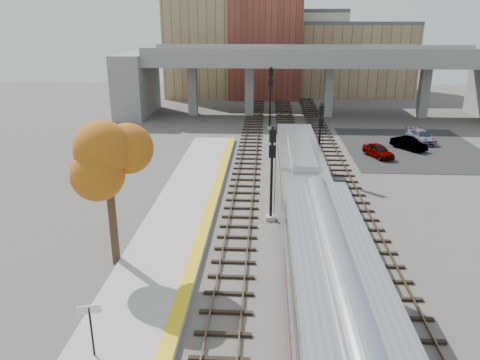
% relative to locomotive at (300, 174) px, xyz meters
% --- Properties ---
extents(ground, '(160.00, 160.00, 0.00)m').
position_rel_locomotive_xyz_m(ground, '(-1.00, -11.43, -2.28)').
color(ground, '#47423D').
rests_on(ground, ground).
extents(platform, '(4.50, 60.00, 0.35)m').
position_rel_locomotive_xyz_m(platform, '(-8.25, -11.43, -2.10)').
color(platform, '#9E9E99').
rests_on(platform, ground).
extents(yellow_strip, '(0.70, 60.00, 0.01)m').
position_rel_locomotive_xyz_m(yellow_strip, '(-6.35, -11.43, -1.92)').
color(yellow_strip, yellow).
rests_on(yellow_strip, platform).
extents(tracks, '(10.70, 95.00, 0.25)m').
position_rel_locomotive_xyz_m(tracks, '(-0.07, 1.07, -2.20)').
color(tracks, black).
rests_on(tracks, ground).
extents(overpass, '(54.00, 12.00, 9.50)m').
position_rel_locomotive_xyz_m(overpass, '(3.92, 33.57, 3.53)').
color(overpass, slate).
rests_on(overpass, ground).
extents(buildings_far, '(43.00, 21.00, 20.60)m').
position_rel_locomotive_xyz_m(buildings_far, '(0.26, 55.14, 5.60)').
color(buildings_far, '#9A8159').
rests_on(buildings_far, ground).
extents(parking_lot, '(14.00, 18.00, 0.04)m').
position_rel_locomotive_xyz_m(parking_lot, '(13.00, 16.57, -2.26)').
color(parking_lot, black).
rests_on(parking_lot, ground).
extents(locomotive, '(3.02, 19.05, 4.10)m').
position_rel_locomotive_xyz_m(locomotive, '(0.00, 0.00, 0.00)').
color(locomotive, '#A8AAB2').
rests_on(locomotive, ground).
extents(signal_mast_near, '(0.60, 0.64, 6.48)m').
position_rel_locomotive_xyz_m(signal_mast_near, '(-2.10, -3.17, 0.83)').
color(signal_mast_near, '#9E9E99').
rests_on(signal_mast_near, ground).
extents(signal_mast_mid, '(0.60, 0.64, 6.41)m').
position_rel_locomotive_xyz_m(signal_mast_mid, '(2.00, 6.30, 0.77)').
color(signal_mast_mid, '#9E9E99').
rests_on(signal_mast_mid, ground).
extents(signal_mast_far, '(0.60, 0.64, 7.57)m').
position_rel_locomotive_xyz_m(signal_mast_far, '(-2.10, 24.88, 1.57)').
color(signal_mast_far, '#9E9E99').
rests_on(signal_mast_far, ground).
extents(station_sign, '(0.89, 0.27, 2.27)m').
position_rel_locomotive_xyz_m(station_sign, '(-9.13, -17.50, -0.30)').
color(station_sign, black).
rests_on(station_sign, platform).
extents(tree, '(3.60, 3.60, 8.01)m').
position_rel_locomotive_xyz_m(tree, '(-10.73, -9.58, 3.66)').
color(tree, '#382619').
rests_on(tree, ground).
extents(car_a, '(2.90, 4.11, 1.30)m').
position_rel_locomotive_xyz_m(car_a, '(8.57, 12.79, -1.59)').
color(car_a, '#99999E').
rests_on(car_a, parking_lot).
extents(car_b, '(3.38, 3.96, 1.29)m').
position_rel_locomotive_xyz_m(car_b, '(12.36, 15.85, -1.59)').
color(car_b, '#99999E').
rests_on(car_b, parking_lot).
extents(car_c, '(2.65, 4.80, 1.32)m').
position_rel_locomotive_xyz_m(car_c, '(14.61, 19.02, -1.58)').
color(car_c, '#99999E').
rests_on(car_c, parking_lot).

